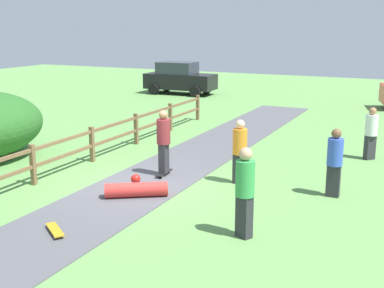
{
  "coord_description": "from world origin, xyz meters",
  "views": [
    {
      "loc": [
        6.75,
        -11.06,
        4.2
      ],
      "look_at": [
        0.98,
        0.96,
        1.0
      ],
      "focal_mm": 47.42,
      "sensor_mm": 36.0,
      "label": 1
    }
  ],
  "objects_px": {
    "bystander_orange": "(240,149)",
    "skater_fallen": "(136,189)",
    "parked_car_black": "(180,78)",
    "bystander_blue": "(335,160)",
    "bystander_white": "(371,131)",
    "skater_riding": "(164,139)",
    "bystander_green": "(245,188)",
    "skateboard_loose": "(55,230)"
  },
  "relations": [
    {
      "from": "bystander_orange",
      "to": "skater_fallen",
      "type": "bearing_deg",
      "value": -132.61
    },
    {
      "from": "parked_car_black",
      "to": "bystander_blue",
      "type": "bearing_deg",
      "value": -51.5
    },
    {
      "from": "bystander_white",
      "to": "parked_car_black",
      "type": "relative_size",
      "value": 0.39
    },
    {
      "from": "skater_riding",
      "to": "bystander_orange",
      "type": "relative_size",
      "value": 1.06
    },
    {
      "from": "skater_fallen",
      "to": "bystander_green",
      "type": "xyz_separation_m",
      "value": [
        3.24,
        -1.15,
        0.83
      ]
    },
    {
      "from": "skateboard_loose",
      "to": "parked_car_black",
      "type": "distance_m",
      "value": 20.98
    },
    {
      "from": "bystander_orange",
      "to": "skateboard_loose",
      "type": "bearing_deg",
      "value": -114.88
    },
    {
      "from": "skater_fallen",
      "to": "skateboard_loose",
      "type": "relative_size",
      "value": 1.94
    },
    {
      "from": "bystander_orange",
      "to": "bystander_blue",
      "type": "height_order",
      "value": "bystander_orange"
    },
    {
      "from": "bystander_green",
      "to": "bystander_orange",
      "type": "distance_m",
      "value": 3.5
    },
    {
      "from": "parked_car_black",
      "to": "skater_riding",
      "type": "bearing_deg",
      "value": -64.48
    },
    {
      "from": "skater_riding",
      "to": "bystander_green",
      "type": "distance_m",
      "value": 4.57
    },
    {
      "from": "bystander_blue",
      "to": "bystander_green",
      "type": "bearing_deg",
      "value": -109.37
    },
    {
      "from": "skater_fallen",
      "to": "bystander_orange",
      "type": "relative_size",
      "value": 0.86
    },
    {
      "from": "bystander_orange",
      "to": "bystander_green",
      "type": "bearing_deg",
      "value": -67.99
    },
    {
      "from": "skater_fallen",
      "to": "skateboard_loose",
      "type": "height_order",
      "value": "skater_fallen"
    },
    {
      "from": "skater_fallen",
      "to": "skater_riding",
      "type": "bearing_deg",
      "value": 96.88
    },
    {
      "from": "bystander_blue",
      "to": "parked_car_black",
      "type": "relative_size",
      "value": 0.4
    },
    {
      "from": "bystander_orange",
      "to": "parked_car_black",
      "type": "bearing_deg",
      "value": 122.2
    },
    {
      "from": "skater_riding",
      "to": "parked_car_black",
      "type": "bearing_deg",
      "value": 115.52
    },
    {
      "from": "skater_fallen",
      "to": "skateboard_loose",
      "type": "bearing_deg",
      "value": -96.1
    },
    {
      "from": "skater_riding",
      "to": "bystander_white",
      "type": "xyz_separation_m",
      "value": [
        4.98,
        4.36,
        -0.15
      ]
    },
    {
      "from": "bystander_blue",
      "to": "bystander_white",
      "type": "distance_m",
      "value": 4.1
    },
    {
      "from": "bystander_green",
      "to": "bystander_blue",
      "type": "xyz_separation_m",
      "value": [
        1.15,
        3.26,
        -0.09
      ]
    },
    {
      "from": "skater_riding",
      "to": "parked_car_black",
      "type": "relative_size",
      "value": 0.43
    },
    {
      "from": "skater_fallen",
      "to": "bystander_orange",
      "type": "distance_m",
      "value": 2.95
    },
    {
      "from": "skater_riding",
      "to": "bystander_orange",
      "type": "bearing_deg",
      "value": 7.01
    },
    {
      "from": "skater_riding",
      "to": "bystander_white",
      "type": "distance_m",
      "value": 6.62
    },
    {
      "from": "bystander_green",
      "to": "skateboard_loose",
      "type": "bearing_deg",
      "value": -156.56
    },
    {
      "from": "skater_riding",
      "to": "bystander_green",
      "type": "xyz_separation_m",
      "value": [
        3.46,
        -2.98,
        -0.02
      ]
    },
    {
      "from": "bystander_blue",
      "to": "parked_car_black",
      "type": "xyz_separation_m",
      "value": [
        -11.86,
        14.9,
        0.01
      ]
    },
    {
      "from": "skater_riding",
      "to": "bystander_white",
      "type": "relative_size",
      "value": 1.12
    },
    {
      "from": "skater_fallen",
      "to": "bystander_blue",
      "type": "relative_size",
      "value": 0.87
    },
    {
      "from": "skater_fallen",
      "to": "parked_car_black",
      "type": "height_order",
      "value": "parked_car_black"
    },
    {
      "from": "skateboard_loose",
      "to": "bystander_blue",
      "type": "distance_m",
      "value": 6.75
    },
    {
      "from": "skater_riding",
      "to": "skateboard_loose",
      "type": "bearing_deg",
      "value": -90.83
    },
    {
      "from": "skater_riding",
      "to": "parked_car_black",
      "type": "xyz_separation_m",
      "value": [
        -7.25,
        15.19,
        -0.1
      ]
    },
    {
      "from": "skateboard_loose",
      "to": "parked_car_black",
      "type": "bearing_deg",
      "value": 110.04
    },
    {
      "from": "bystander_white",
      "to": "bystander_blue",
      "type": "bearing_deg",
      "value": -95.25
    },
    {
      "from": "bystander_green",
      "to": "bystander_white",
      "type": "bearing_deg",
      "value": 78.29
    },
    {
      "from": "bystander_green",
      "to": "bystander_blue",
      "type": "bearing_deg",
      "value": 70.63
    },
    {
      "from": "skater_fallen",
      "to": "bystander_green",
      "type": "height_order",
      "value": "bystander_green"
    }
  ]
}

